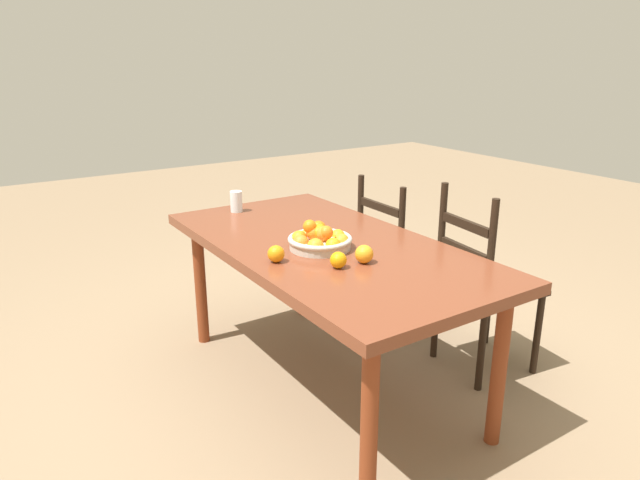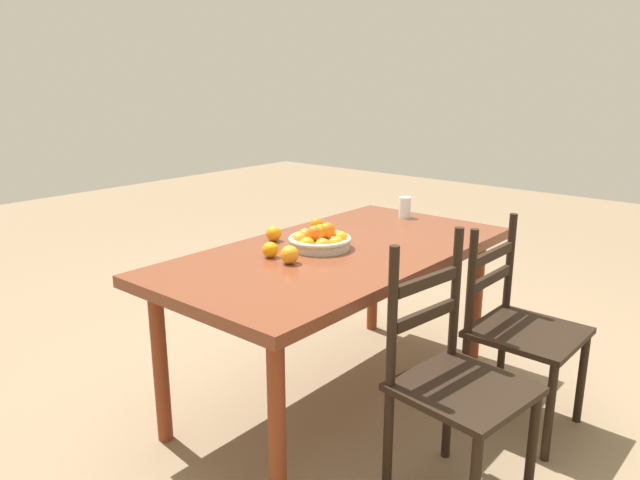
{
  "view_description": "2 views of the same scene",
  "coord_description": "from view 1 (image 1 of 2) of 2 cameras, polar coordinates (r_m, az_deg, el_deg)",
  "views": [
    {
      "loc": [
        2.11,
        -1.43,
        1.6
      ],
      "look_at": [
        0.05,
        -0.07,
        0.79
      ],
      "focal_mm": 32.25,
      "sensor_mm": 36.0,
      "label": 1
    },
    {
      "loc": [
        2.08,
        1.64,
        1.52
      ],
      "look_at": [
        0.05,
        -0.07,
        0.79
      ],
      "focal_mm": 33.51,
      "sensor_mm": 36.0,
      "label": 2
    }
  ],
  "objects": [
    {
      "name": "orange_loose_2",
      "position": [
        2.37,
        1.83,
        -2.0
      ],
      "size": [
        0.07,
        0.07,
        0.07
      ],
      "primitive_type": "sphere",
      "color": "orange",
      "rests_on": "dining_table"
    },
    {
      "name": "ground_plane",
      "position": [
        3.01,
        0.64,
        -14.02
      ],
      "size": [
        12.0,
        12.0,
        0.0
      ],
      "primitive_type": "plane",
      "color": "#876F54"
    },
    {
      "name": "orange_loose_0",
      "position": [
        2.44,
        -4.38,
        -1.38
      ],
      "size": [
        0.07,
        0.07,
        0.07
      ],
      "primitive_type": "sphere",
      "color": "orange",
      "rests_on": "dining_table"
    },
    {
      "name": "dining_table",
      "position": [
        2.71,
        0.69,
        -1.72
      ],
      "size": [
        1.77,
        0.91,
        0.75
      ],
      "color": "brown",
      "rests_on": "ground"
    },
    {
      "name": "orange_loose_1",
      "position": [
        2.43,
        4.4,
        -1.4
      ],
      "size": [
        0.08,
        0.08,
        0.08
      ],
      "primitive_type": "sphere",
      "color": "orange",
      "rests_on": "dining_table"
    },
    {
      "name": "fruit_bowl",
      "position": [
        2.6,
        -0.04,
        0.06
      ],
      "size": [
        0.29,
        0.29,
        0.14
      ],
      "color": "beige",
      "rests_on": "dining_table"
    },
    {
      "name": "chair_by_cabinet",
      "position": [
        3.48,
        7.78,
        -1.54
      ],
      "size": [
        0.45,
        0.45,
        0.92
      ],
      "rotation": [
        0.0,
        0.0,
        3.12
      ],
      "color": "black",
      "rests_on": "ground"
    },
    {
      "name": "drinking_glass",
      "position": [
        3.24,
        -8.31,
        3.8
      ],
      "size": [
        0.07,
        0.07,
        0.12
      ],
      "primitive_type": "cylinder",
      "color": "silver",
      "rests_on": "dining_table"
    },
    {
      "name": "chair_near_window",
      "position": [
        3.07,
        15.86,
        -4.49
      ],
      "size": [
        0.48,
        0.48,
        0.98
      ],
      "rotation": [
        0.0,
        0.0,
        3.01
      ],
      "color": "black",
      "rests_on": "ground"
    }
  ]
}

